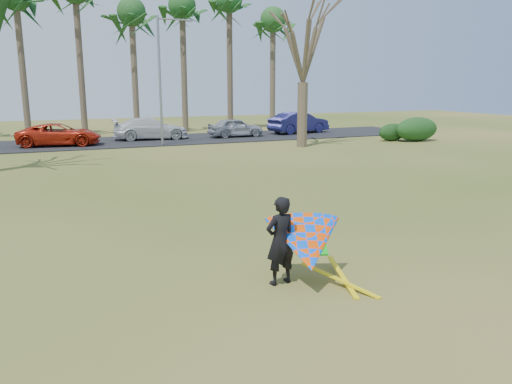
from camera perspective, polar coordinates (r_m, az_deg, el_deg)
name	(u,v)px	position (r m, az deg, el deg)	size (l,w,h in m)	color
ground	(290,255)	(11.70, 3.89, -7.19)	(100.00, 100.00, 0.00)	#2C5312
parking_strip	(124,142)	(35.38, -14.89, 5.58)	(46.00, 7.00, 0.06)	black
palm_6	(131,14)	(41.75, -14.04, 19.16)	(4.84, 4.84, 10.84)	brown
palm_7	(182,7)	(42.70, -8.45, 20.14)	(4.84, 4.84, 11.54)	#4C3C2D
palm_8	(229,2)	(44.00, -3.09, 20.90)	(4.84, 4.84, 12.24)	brown
palm_9	(273,21)	(45.35, 1.95, 18.92)	(4.84, 4.84, 10.84)	#4E402E
bare_tree_right	(304,39)	(31.73, 5.48, 17.03)	(6.27, 6.27, 9.21)	#4D3C2E
streetlight	(162,75)	(32.62, -10.67, 13.05)	(2.28, 0.18, 8.00)	gray
hedge_near	(417,129)	(36.49, 17.90, 6.85)	(3.32, 1.50, 1.66)	#163D16
hedge_far	(392,132)	(36.21, 15.33, 6.61)	(2.17, 1.02, 1.20)	#133413
car_2	(59,134)	(34.08, -21.56, 6.13)	(2.33, 5.05, 1.40)	red
car_3	(151,129)	(36.17, -11.96, 7.10)	(2.11, 5.18, 1.50)	silver
car_4	(236,127)	(37.15, -2.35, 7.39)	(1.63, 4.06, 1.38)	#9C9FA9
car_5	(299,123)	(40.14, 4.91, 7.91)	(1.75, 5.02, 1.65)	navy
kite_flyer	(303,243)	(9.80, 5.45, -5.85)	(2.13, 2.39, 2.02)	black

